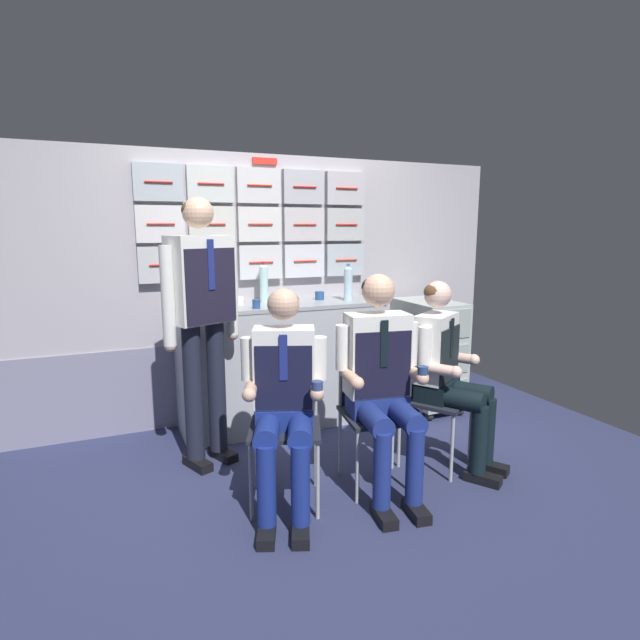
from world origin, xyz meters
name	(u,v)px	position (x,y,z in m)	size (l,w,h in m)	color
ground	(342,484)	(0.00, 0.00, -0.02)	(4.80, 4.80, 0.04)	#2B3053
galley_bulkhead	(270,284)	(-0.01, 1.37, 1.11)	(4.20, 0.14, 2.15)	#ADA7AF
galley_counter	(282,364)	(-0.01, 1.09, 0.49)	(1.64, 0.53, 0.99)	#A5A9B0
service_trolley	(428,352)	(1.27, 0.91, 0.51)	(0.40, 0.65, 0.95)	black
folding_chair_left	(285,408)	(-0.37, 0.00, 0.54)	(0.52, 0.52, 0.86)	#A8AAAF
crew_member_left	(284,392)	(-0.43, -0.15, 0.69)	(0.53, 0.65, 1.25)	black
folding_chair_right	(372,397)	(0.19, -0.02, 0.54)	(0.46, 0.46, 0.86)	#A8AAAF
crew_member_right	(382,374)	(0.17, -0.18, 0.73)	(0.52, 0.67, 1.31)	black
folding_chair_by_counter	(424,385)	(0.63, 0.06, 0.54)	(0.55, 0.55, 0.86)	#A8AAAF
crew_member_by_counter	(448,368)	(0.72, -0.08, 0.68)	(0.58, 0.65, 1.24)	black
crew_member_standing	(202,307)	(-0.72, 0.61, 1.07)	(0.52, 0.37, 1.76)	black
sparkling_bottle_green	(264,283)	(-0.12, 1.20, 1.14)	(0.07, 0.07, 0.32)	#ACD6D9
water_bottle_short	(348,283)	(0.54, 1.02, 1.13)	(0.07, 0.07, 0.30)	silver
coffee_cup_white	(320,295)	(0.34, 1.15, 1.02)	(0.08, 0.08, 0.07)	navy
paper_cup_tan	(239,300)	(-0.33, 1.16, 1.02)	(0.08, 0.08, 0.06)	silver
coffee_cup_spare	(256,304)	(-0.27, 0.90, 1.02)	(0.06, 0.06, 0.07)	navy
snack_banana	(290,300)	(0.06, 1.10, 1.01)	(0.17, 0.10, 0.04)	yellow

